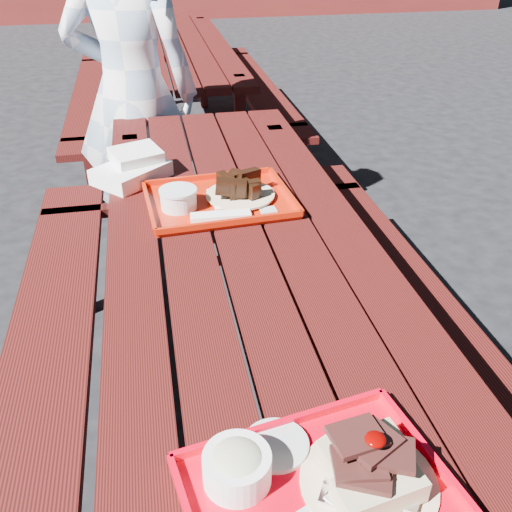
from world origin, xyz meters
The scene contains 7 objects.
ground centered at (0.00, 0.00, 0.00)m, with size 60.00×60.00×0.00m, color black.
picnic_table_near centered at (0.00, 0.00, 0.56)m, with size 1.41×2.40×0.75m.
picnic_table_far centered at (0.00, 2.80, 0.56)m, with size 1.41×2.40×0.75m.
near_tray centered at (-0.02, -0.76, 0.78)m, with size 0.46×0.39×0.13m.
far_tray centered at (-0.04, 0.28, 0.77)m, with size 0.47×0.38×0.07m.
white_cloth centered at (-0.29, 0.54, 0.79)m, with size 0.28×0.28×0.09m.
person centered at (-0.28, 1.33, 0.82)m, with size 0.60×0.39×1.64m, color #9FBAD8.
Camera 1 is at (-0.23, -1.30, 1.54)m, focal length 40.00 mm.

